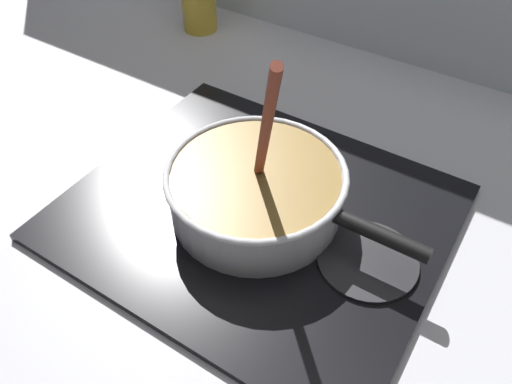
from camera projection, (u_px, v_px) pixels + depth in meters
The scene contains 5 objects.
ground at pixel (182, 340), 0.67m from camera, with size 2.40×1.60×0.04m, color #B7B7BC.
hob_plate at pixel (256, 212), 0.79m from camera, with size 0.56×0.48×0.01m, color black.
burner_ring at pixel (256, 208), 0.78m from camera, with size 0.17×0.17×0.01m, color #592D0C.
spare_burner at pixel (367, 260), 0.71m from camera, with size 0.14×0.14×0.01m, color #262628.
cooking_pan at pixel (257, 190), 0.76m from camera, with size 0.40×0.27×0.32m.
Camera 1 is at (0.26, -0.23, 0.59)m, focal length 35.68 mm.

